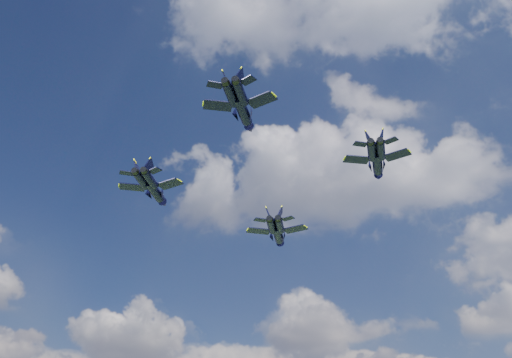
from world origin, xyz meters
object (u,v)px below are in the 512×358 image
object	(u,v)px
jet_lead	(278,235)
jet_left	(155,191)
jet_right	(377,164)
jet_slot	(243,111)

from	to	relation	value
jet_lead	jet_left	xyz separation A→B (m)	(-16.60, -21.19, 2.00)
jet_left	jet_lead	bearing A→B (deg)	44.07
jet_lead	jet_left	bearing A→B (deg)	-138.27
jet_right	jet_slot	distance (m)	27.35
jet_left	jet_slot	distance (m)	28.29
jet_left	jet_right	xyz separation A→B (m)	(38.63, 4.86, 1.50)
jet_lead	jet_right	bearing A→B (deg)	-46.72
jet_lead	jet_left	distance (m)	26.99
jet_lead	jet_slot	world-z (taller)	jet_slot
jet_left	jet_right	world-z (taller)	jet_right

